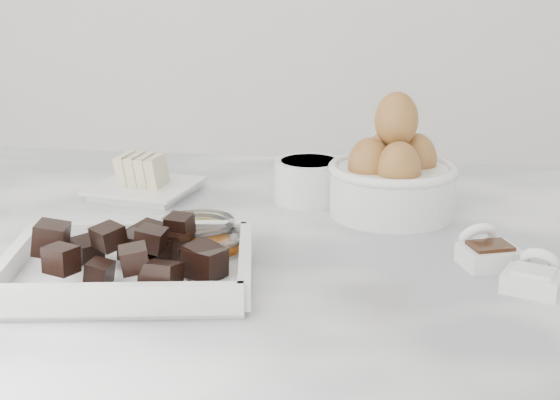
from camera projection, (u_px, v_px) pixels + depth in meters
The scene contains 9 objects.
marble_slab at pixel (259, 256), 0.90m from camera, with size 1.20×0.80×0.04m, color white.
chocolate_dish at pixel (129, 259), 0.77m from camera, with size 0.27×0.22×0.06m.
butter_plate at pixel (144, 181), 1.07m from camera, with size 0.15×0.15×0.05m.
sugar_ramekin at pixel (309, 179), 1.03m from camera, with size 0.09×0.09×0.06m.
egg_bowl at pixel (392, 176), 0.97m from camera, with size 0.16×0.16×0.16m.
honey_bowl at pixel (198, 234), 0.86m from camera, with size 0.08×0.08×0.04m.
zest_bowl at pixel (210, 247), 0.82m from camera, with size 0.07×0.07×0.03m.
vanilla_spoon at pixel (486, 251), 0.82m from camera, with size 0.07×0.08×0.04m.
salt_spoon at pixel (534, 276), 0.75m from camera, with size 0.07×0.08×0.04m.
Camera 1 is at (0.15, -0.83, 1.24)m, focal length 50.00 mm.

